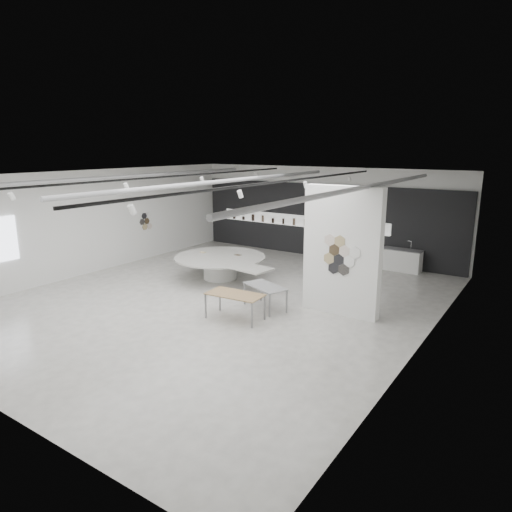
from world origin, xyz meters
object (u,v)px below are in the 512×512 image
Objects in this scene: partition_column at (342,251)px; sample_table_stone at (265,288)px; sample_table_wood at (235,296)px; kitchen_counter at (402,260)px; display_island at (221,264)px.

partition_column is 2.39× the size of sample_table_stone.
partition_column is at bearing 23.91° from sample_table_stone.
kitchen_counter is at bearing 73.27° from sample_table_wood.
sample_table_wood is at bearing -105.24° from kitchen_counter.
partition_column is 5.16m from display_island.
kitchen_counter reaches higher than display_island.
display_island is at bearing 133.65° from sample_table_wood.
display_island is 3.97m from sample_table_wood.
display_island is at bearing 170.31° from partition_column.
display_island is 6.87m from kitchen_counter.
partition_column is 2.25× the size of sample_table_wood.
sample_table_wood is at bearing -101.16° from sample_table_stone.
kitchen_counter is at bearing 72.29° from sample_table_stone.
partition_column is 2.44m from sample_table_stone.
partition_column is at bearing -2.38° from display_island.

